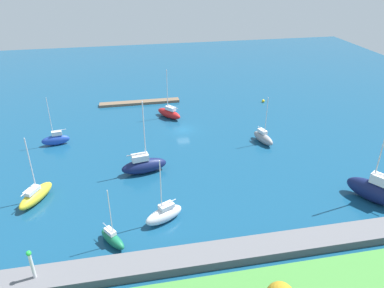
{
  "coord_description": "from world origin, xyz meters",
  "views": [
    {
      "loc": [
        11.29,
        66.8,
        32.31
      ],
      "look_at": [
        0.0,
        9.24,
        1.5
      ],
      "focal_mm": 34.28,
      "sensor_mm": 36.0,
      "label": 1
    }
  ],
  "objects": [
    {
      "name": "sailboat_navy_near_pier",
      "position": [
        -22.95,
        29.01,
        1.83
      ],
      "size": [
        6.21,
        7.95,
        15.57
      ],
      "rotation": [
        0.0,
        0.0,
        5.28
      ],
      "color": "#141E4C",
      "rests_on": "water"
    },
    {
      "name": "sailboat_yellow_by_breakwater",
      "position": [
        25.16,
        19.72,
        1.09
      ],
      "size": [
        5.0,
        6.88,
        10.15
      ],
      "rotation": [
        0.0,
        0.0,
        4.21
      ],
      "color": "yellow",
      "rests_on": "water"
    },
    {
      "name": "breakwater",
      "position": [
        0.0,
        35.74,
        0.59
      ],
      "size": [
        64.92,
        3.58,
        1.17
      ],
      "primitive_type": "cube",
      "color": "slate",
      "rests_on": "ground"
    },
    {
      "name": "harbor_beacon",
      "position": [
        22.48,
        35.74,
        3.33
      ],
      "size": [
        0.56,
        0.56,
        3.73
      ],
      "color": "silver",
      "rests_on": "breakwater"
    },
    {
      "name": "sailboat_white_inner_mooring",
      "position": [
        7.45,
        27.72,
        1.11
      ],
      "size": [
        5.85,
        4.16,
        9.58
      ],
      "rotation": [
        0.0,
        0.0,
        0.45
      ],
      "color": "white",
      "rests_on": "water"
    },
    {
      "name": "sailboat_blue_off_beacon",
      "position": [
        24.64,
        1.76,
        1.12
      ],
      "size": [
        5.19,
        2.1,
        9.45
      ],
      "rotation": [
        0.0,
        0.0,
        0.14
      ],
      "color": "#2347B2",
      "rests_on": "water"
    },
    {
      "name": "sailboat_green_center_basin",
      "position": [
        14.29,
        30.85,
        0.86
      ],
      "size": [
        3.64,
        4.54,
        8.23
      ],
      "rotation": [
        0.0,
        0.0,
        2.16
      ],
      "color": "#19724C",
      "rests_on": "water"
    },
    {
      "name": "water",
      "position": [
        0.0,
        0.0,
        0.0
      ],
      "size": [
        160.0,
        160.0,
        0.0
      ],
      "primitive_type": "plane",
      "color": "navy",
      "rests_on": "ground"
    },
    {
      "name": "pier_dock",
      "position": [
        7.74,
        -16.48,
        0.3
      ],
      "size": [
        18.98,
        2.03,
        0.6
      ],
      "primitive_type": "cube",
      "color": "brown",
      "rests_on": "ground"
    },
    {
      "name": "sailboat_red_mid_basin",
      "position": [
        1.95,
        -6.82,
        1.11
      ],
      "size": [
        5.43,
        6.3,
        10.68
      ],
      "rotation": [
        0.0,
        0.0,
        5.37
      ],
      "color": "red",
      "rests_on": "water"
    },
    {
      "name": "sailboat_navy_lone_south",
      "position": [
        9.13,
        14.82,
        1.41
      ],
      "size": [
        7.76,
        3.54,
        12.46
      ],
      "rotation": [
        0.0,
        0.0,
        3.31
      ],
      "color": "#141E4C",
      "rests_on": "water"
    },
    {
      "name": "mooring_buoy_yellow",
      "position": [
        -21.7,
        -11.67,
        0.34
      ],
      "size": [
        0.69,
        0.69,
        0.69
      ],
      "primitive_type": "sphere",
      "color": "yellow",
      "rests_on": "water"
    },
    {
      "name": "sailboat_gray_far_north",
      "position": [
        -13.96,
        8.41,
        1.06
      ],
      "size": [
        3.1,
        5.72,
        9.23
      ],
      "rotation": [
        0.0,
        0.0,
        1.86
      ],
      "color": "gray",
      "rests_on": "water"
    }
  ]
}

